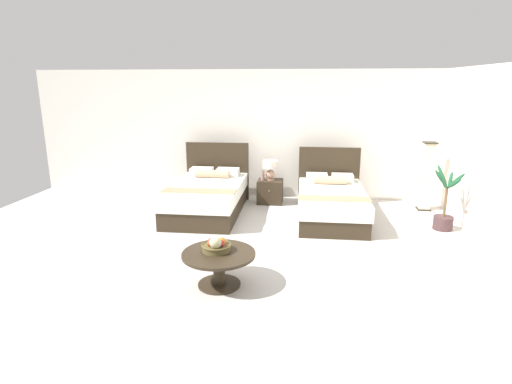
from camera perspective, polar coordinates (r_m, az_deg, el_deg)
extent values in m
cube|color=beige|center=(6.28, 0.34, -7.19)|extent=(10.31, 9.21, 0.02)
cube|color=white|center=(8.68, 2.70, 7.92)|extent=(10.31, 0.12, 2.60)
cube|color=white|center=(6.79, 30.26, 3.97)|extent=(0.12, 4.81, 2.60)
cube|color=#312619|center=(7.65, -6.80, -1.88)|extent=(1.24, 2.07, 0.32)
cube|color=white|center=(7.57, -6.87, 0.17)|extent=(1.28, 2.11, 0.25)
cube|color=#312619|center=(8.54, -5.29, 2.89)|extent=(1.28, 0.08, 1.17)
cube|color=white|center=(8.31, -7.48, 2.84)|extent=(0.44, 0.31, 0.14)
cube|color=white|center=(8.20, -3.90, 2.78)|extent=(0.44, 0.31, 0.14)
cylinder|color=tan|center=(8.02, -6.06, 2.49)|extent=(0.66, 0.16, 0.15)
cube|color=#938361|center=(7.07, -7.82, 0.16)|extent=(1.26, 0.36, 0.01)
cube|color=#312619|center=(7.44, 10.27, -2.66)|extent=(1.14, 2.01, 0.28)
cube|color=white|center=(7.36, 10.36, -0.74)|extent=(1.18, 2.05, 0.24)
cube|color=#312619|center=(8.31, 9.97, 2.24)|extent=(1.18, 0.08, 1.13)
cube|color=white|center=(8.01, 8.36, 2.01)|extent=(0.40, 0.31, 0.14)
cube|color=white|center=(8.05, 11.82, 1.91)|extent=(0.40, 0.31, 0.14)
cylinder|color=tan|center=(7.79, 10.20, 1.60)|extent=(0.61, 0.16, 0.15)
cube|color=#938361|center=(6.83, 10.68, -0.89)|extent=(1.17, 0.36, 0.01)
cube|color=#312619|center=(8.29, 1.96, 0.08)|extent=(0.50, 0.43, 0.47)
sphere|color=tan|center=(8.06, 1.81, 0.16)|extent=(0.02, 0.02, 0.02)
cylinder|color=tan|center=(8.25, 1.99, 1.76)|extent=(0.16, 0.16, 0.02)
ellipsoid|color=tan|center=(8.23, 2.00, 2.45)|extent=(0.18, 0.18, 0.18)
cylinder|color=#99844C|center=(8.21, 2.00, 3.21)|extent=(0.02, 0.02, 0.04)
cylinder|color=silver|center=(8.19, 2.01, 3.84)|extent=(0.31, 0.31, 0.15)
cylinder|color=gray|center=(8.19, 0.91, 2.25)|extent=(0.08, 0.08, 0.18)
torus|color=gray|center=(8.17, 0.92, 2.90)|extent=(0.08, 0.08, 0.01)
cylinder|color=#312619|center=(5.09, -5.06, -12.52)|extent=(0.51, 0.51, 0.02)
cylinder|color=#312619|center=(5.01, -5.11, -10.70)|extent=(0.14, 0.14, 0.38)
cylinder|color=#312619|center=(4.93, -5.16, -8.50)|extent=(0.87, 0.87, 0.04)
cylinder|color=brown|center=(4.96, -5.48, -7.67)|extent=(0.33, 0.33, 0.07)
torus|color=brown|center=(4.94, -5.49, -7.27)|extent=(0.35, 0.35, 0.02)
sphere|color=#C7C08C|center=(4.85, -5.60, -6.94)|extent=(0.14, 0.14, 0.14)
sphere|color=red|center=(4.89, -4.78, -7.07)|extent=(0.08, 0.08, 0.08)
sphere|color=orange|center=(4.96, -4.70, -6.72)|extent=(0.09, 0.09, 0.09)
sphere|color=red|center=(5.00, -5.40, -6.60)|extent=(0.08, 0.08, 0.08)
sphere|color=#BB3826|center=(4.97, -6.20, -6.73)|extent=(0.08, 0.08, 0.08)
sphere|color=#AE3B25|center=(4.90, -6.31, -7.09)|extent=(0.07, 0.07, 0.07)
cube|color=#2E2B1D|center=(8.52, 22.03, -2.15)|extent=(0.23, 0.23, 0.03)
cube|color=beige|center=(8.37, 22.45, 2.01)|extent=(0.19, 0.19, 1.24)
cube|color=#2E2B1D|center=(8.26, 22.88, 6.28)|extent=(0.23, 0.23, 0.02)
cylinder|color=#473031|center=(7.50, 24.34, -3.89)|extent=(0.31, 0.31, 0.22)
cylinder|color=brown|center=(7.40, 24.63, -1.29)|extent=(0.04, 0.04, 0.49)
ellipsoid|color=#205434|center=(7.33, 25.83, 1.41)|extent=(0.28, 0.10, 0.30)
ellipsoid|color=#205434|center=(7.47, 25.20, 1.52)|extent=(0.19, 0.32, 0.28)
ellipsoid|color=#205434|center=(7.38, 24.27, 2.01)|extent=(0.19, 0.26, 0.39)
ellipsoid|color=#205434|center=(7.27, 24.16, 1.64)|extent=(0.26, 0.07, 0.32)
ellipsoid|color=#205434|center=(7.20, 24.50, 1.12)|extent=(0.21, 0.27, 0.27)
ellipsoid|color=#205434|center=(7.26, 25.65, 1.06)|extent=(0.19, 0.23, 0.26)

